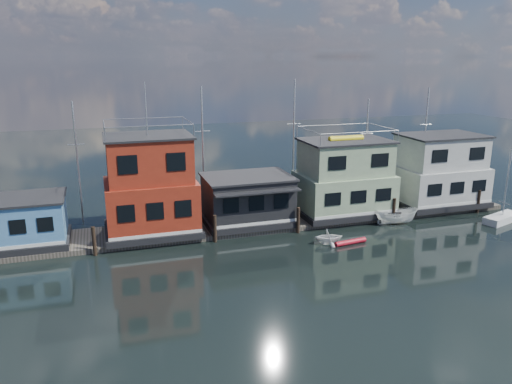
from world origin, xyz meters
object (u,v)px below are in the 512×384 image
object	(u,v)px
red_kayak	(351,242)
houseboat_dark	(248,199)
houseboat_white	(439,171)
houseboat_blue	(22,222)
day_sailer	(502,217)
motorboat	(396,216)
houseboat_green	(344,179)
dinghy_white	(328,237)
houseboat_red	(150,187)

from	to	relation	value
red_kayak	houseboat_dark	bearing A→B (deg)	127.29
houseboat_white	houseboat_blue	bearing A→B (deg)	-180.00
day_sailer	motorboat	distance (m)	9.59
houseboat_green	dinghy_white	xyz separation A→B (m)	(-4.19, -5.82, -2.96)
houseboat_dark	motorboat	xyz separation A→B (m)	(12.44, -3.28, -1.70)
houseboat_dark	houseboat_green	distance (m)	9.07
red_kayak	motorboat	bearing A→B (deg)	20.23
houseboat_dark	dinghy_white	bearing A→B (deg)	-50.38
houseboat_green	dinghy_white	distance (m)	7.76
houseboat_white	day_sailer	bearing A→B (deg)	-63.72
red_kayak	houseboat_white	bearing A→B (deg)	19.71
motorboat	houseboat_blue	bearing A→B (deg)	98.09
houseboat_blue	houseboat_green	bearing A→B (deg)	0.00
houseboat_red	motorboat	bearing A→B (deg)	-9.16
houseboat_dark	motorboat	bearing A→B (deg)	-14.76
houseboat_white	houseboat_green	bearing A→B (deg)	180.00
red_kayak	dinghy_white	distance (m)	1.76
houseboat_white	dinghy_white	distance (m)	15.62
houseboat_green	houseboat_white	xyz separation A→B (m)	(10.00, -0.00, -0.01)
houseboat_dark	red_kayak	distance (m)	9.35
houseboat_red	houseboat_blue	bearing A→B (deg)	-180.00
houseboat_dark	day_sailer	size ratio (longest dim) A/B	1.15
houseboat_green	motorboat	size ratio (longest dim) A/B	2.26
red_kayak	motorboat	size ratio (longest dim) A/B	0.72
houseboat_blue	red_kayak	world-z (taller)	houseboat_blue
houseboat_white	day_sailer	world-z (taller)	houseboat_white
houseboat_dark	red_kayak	xyz separation A→B (m)	(6.40, -6.45, -2.22)
houseboat_red	houseboat_dark	bearing A→B (deg)	-0.14
houseboat_green	houseboat_white	bearing A→B (deg)	-0.00
houseboat_red	red_kayak	world-z (taller)	houseboat_red
houseboat_blue	houseboat_red	xyz separation A→B (m)	(9.50, 0.00, 1.90)
red_kayak	houseboat_red	bearing A→B (deg)	148.32
houseboat_blue	motorboat	world-z (taller)	houseboat_blue
houseboat_blue	red_kayak	bearing A→B (deg)	-15.15
houseboat_blue	dinghy_white	size ratio (longest dim) A/B	2.84
houseboat_green	red_kayak	size ratio (longest dim) A/B	3.12
houseboat_dark	dinghy_white	size ratio (longest dim) A/B	3.29
houseboat_red	red_kayak	bearing A→B (deg)	-24.20
houseboat_blue	houseboat_dark	distance (m)	17.50
houseboat_white	dinghy_white	bearing A→B (deg)	-157.69
houseboat_white	red_kayak	distance (m)	14.55
houseboat_green	day_sailer	distance (m)	14.27
houseboat_green	dinghy_white	size ratio (longest dim) A/B	3.73
houseboat_red	day_sailer	xyz separation A→B (m)	(29.75, -5.57, -3.71)
houseboat_green	houseboat_white	world-z (taller)	houseboat_green
houseboat_dark	red_kayak	bearing A→B (deg)	-45.24
houseboat_green	motorboat	xyz separation A→B (m)	(3.44, -3.30, -2.83)
houseboat_red	houseboat_white	distance (m)	27.01
houseboat_dark	houseboat_white	size ratio (longest dim) A/B	0.88
houseboat_red	houseboat_green	bearing A→B (deg)	0.00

